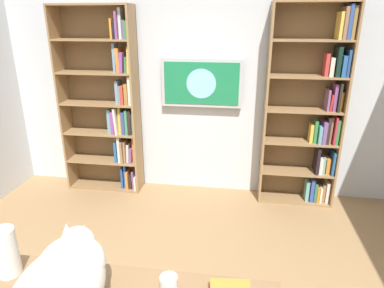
# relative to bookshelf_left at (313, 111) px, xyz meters

# --- Properties ---
(wall_back) EXTENTS (4.52, 0.06, 2.70)m
(wall_back) POSITION_rel_bookshelf_left_xyz_m (1.22, -0.17, 0.31)
(wall_back) COLOR silver
(wall_back) RESTS_ON ground
(bookshelf_left) EXTENTS (0.80, 0.28, 2.11)m
(bookshelf_left) POSITION_rel_bookshelf_left_xyz_m (0.00, 0.00, 0.00)
(bookshelf_left) COLOR #937047
(bookshelf_left) RESTS_ON ground
(bookshelf_right) EXTENTS (0.88, 0.28, 2.09)m
(bookshelf_right) POSITION_rel_bookshelf_left_xyz_m (2.23, -0.00, -0.02)
(bookshelf_right) COLOR #937047
(bookshelf_right) RESTS_ON ground
(wall_mounted_tv) EXTENTS (0.89, 0.07, 0.52)m
(wall_mounted_tv) POSITION_rel_bookshelf_left_xyz_m (1.18, -0.08, 0.25)
(wall_mounted_tv) COLOR #B7B7BC
(cat) EXTENTS (0.33, 0.68, 0.35)m
(cat) POSITION_rel_bookshelf_left_xyz_m (1.41, 2.59, -0.11)
(cat) COLOR white
(cat) RESTS_ON desk
(paper_towel_roll) EXTENTS (0.11, 0.11, 0.25)m
(paper_towel_roll) POSITION_rel_bookshelf_left_xyz_m (1.82, 2.40, -0.16)
(paper_towel_roll) COLOR white
(paper_towel_roll) RESTS_ON desk
(coffee_mug) EXTENTS (0.08, 0.08, 0.10)m
(coffee_mug) POSITION_rel_bookshelf_left_xyz_m (1.02, 2.41, -0.23)
(coffee_mug) COLOR white
(coffee_mug) RESTS_ON desk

